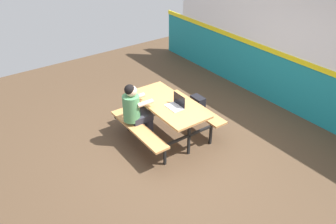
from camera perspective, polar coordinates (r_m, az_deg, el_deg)
name	(u,v)px	position (r m, az deg, el deg)	size (l,w,h in m)	color
ground_plane	(181,148)	(6.33, 2.21, -5.91)	(10.00, 10.00, 0.02)	#4C3826
accent_backdrop	(288,50)	(7.50, 19.14, 9.59)	(8.00, 0.14, 2.60)	teal
picnic_table_main	(168,111)	(6.27, 0.00, 0.16)	(1.62, 1.57, 0.74)	tan
student_nearer	(135,109)	(6.10, -5.42, 0.52)	(0.36, 0.53, 1.21)	#2D2D38
laptop_silver	(176,104)	(6.05, 1.33, 1.25)	(0.32, 0.22, 0.22)	silver
backpack_dark	(198,106)	(7.14, 4.95, 0.94)	(0.30, 0.22, 0.44)	black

